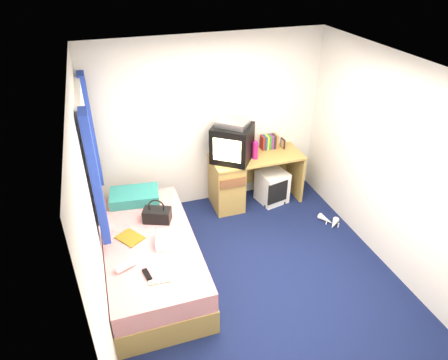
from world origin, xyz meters
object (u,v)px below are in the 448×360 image
object	(u,v)px
storage_cube	(272,187)
aerosol_can	(245,151)
crt_tv	(232,143)
water_bottle	(125,266)
colour_swatch_fan	(160,281)
handbag	(157,215)
white_heels	(330,222)
desk	(238,180)
magazine	(130,238)
pillow	(135,196)
picture_frame	(283,143)
remote_control	(147,274)
bed	(152,258)
vcr	(232,123)
towel	(171,240)
pink_water_bottle	(255,150)

from	to	relation	value
storage_cube	aerosol_can	xyz separation A→B (m)	(-0.40, 0.12, 0.59)
storage_cube	crt_tv	distance (m)	0.97
water_bottle	colour_swatch_fan	distance (m)	0.41
handbag	white_heels	xyz separation A→B (m)	(2.32, -0.09, -0.59)
storage_cube	crt_tv	bearing A→B (deg)	159.10
aerosol_can	white_heels	size ratio (longest dim) A/B	0.48
desk	magazine	xyz separation A→B (m)	(-1.63, -1.02, 0.14)
water_bottle	pillow	bearing A→B (deg)	78.50
picture_frame	storage_cube	bearing A→B (deg)	-138.17
remote_control	white_heels	distance (m)	2.73
pillow	crt_tv	bearing A→B (deg)	11.79
bed	storage_cube	distance (m)	2.19
picture_frame	magazine	world-z (taller)	picture_frame
magazine	desk	bearing A→B (deg)	31.91
handbag	colour_swatch_fan	bearing A→B (deg)	-76.23
desk	colour_swatch_fan	bearing A→B (deg)	-129.02
storage_cube	vcr	xyz separation A→B (m)	(-0.60, 0.09, 1.05)
white_heels	colour_swatch_fan	bearing A→B (deg)	-160.16
desk	towel	bearing A→B (deg)	-134.44
magazine	vcr	bearing A→B (deg)	33.49
pillow	magazine	bearing A→B (deg)	-101.60
desk	aerosol_can	world-z (taller)	aerosol_can
crt_tv	magazine	size ratio (longest dim) A/B	2.43
crt_tv	handbag	xyz separation A→B (m)	(-1.19, -0.79, -0.38)
crt_tv	pink_water_bottle	xyz separation A→B (m)	(0.31, -0.07, -0.13)
storage_cube	handbag	size ratio (longest dim) A/B	1.34
storage_cube	crt_tv	size ratio (longest dim) A/B	0.70
pillow	towel	size ratio (longest dim) A/B	1.98
colour_swatch_fan	picture_frame	bearing A→B (deg)	41.04
pink_water_bottle	colour_swatch_fan	bearing A→B (deg)	-134.22
picture_frame	aerosol_can	size ratio (longest dim) A/B	0.84
colour_swatch_fan	remote_control	distance (m)	0.17
aerosol_can	desk	bearing A→B (deg)	-162.68
towel	pillow	bearing A→B (deg)	105.51
colour_swatch_fan	white_heels	distance (m)	2.67
towel	water_bottle	distance (m)	0.56
vcr	handbag	bearing A→B (deg)	-104.86
bed	magazine	xyz separation A→B (m)	(-0.20, 0.08, 0.28)
desk	remote_control	bearing A→B (deg)	-133.17
picture_frame	pillow	bearing A→B (deg)	-170.34
crt_tv	colour_swatch_fan	distance (m)	2.26
vcr	water_bottle	size ratio (longest dim) A/B	2.02
desk	pink_water_bottle	world-z (taller)	pink_water_bottle
picture_frame	colour_swatch_fan	size ratio (longest dim) A/B	0.64
desk	crt_tv	xyz separation A→B (m)	(-0.09, 0.00, 0.59)
desk	aerosol_can	xyz separation A→B (m)	(0.10, 0.03, 0.43)
vcr	white_heels	bearing A→B (deg)	3.54
pillow	vcr	xyz separation A→B (m)	(1.39, 0.29, 0.68)
crt_tv	white_heels	size ratio (longest dim) A/B	1.96
towel	water_bottle	size ratio (longest dim) A/B	1.52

